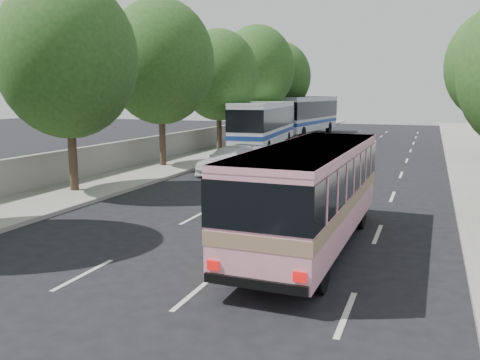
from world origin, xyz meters
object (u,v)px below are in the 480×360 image
at_px(white_pickup, 230,160).
at_px(tour_coach_rear, 306,112).
at_px(pink_bus, 311,185).
at_px(tour_coach_front, 264,121).
at_px(pink_taxi, 307,168).

relative_size(white_pickup, tour_coach_rear, 0.37).
bearing_deg(pink_bus, tour_coach_rear, 104.55).
relative_size(pink_bus, tour_coach_front, 0.74).
relative_size(pink_taxi, tour_coach_rear, 0.34).
xyz_separation_m(pink_bus, pink_taxi, (-2.36, 9.64, -1.01)).
xyz_separation_m(pink_bus, white_pickup, (-6.96, 11.53, -1.07)).
distance_m(pink_bus, white_pickup, 13.51).
bearing_deg(pink_taxi, pink_bus, -69.02).
bearing_deg(tour_coach_rear, pink_bus, -70.89).
distance_m(pink_bus, pink_taxi, 9.98).
height_order(tour_coach_front, tour_coach_rear, tour_coach_rear).
xyz_separation_m(pink_bus, tour_coach_rear, (-8.90, 36.92, 0.55)).
relative_size(tour_coach_front, tour_coach_rear, 0.92).
bearing_deg(tour_coach_rear, tour_coach_front, -84.44).
bearing_deg(white_pickup, tour_coach_front, 107.05).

